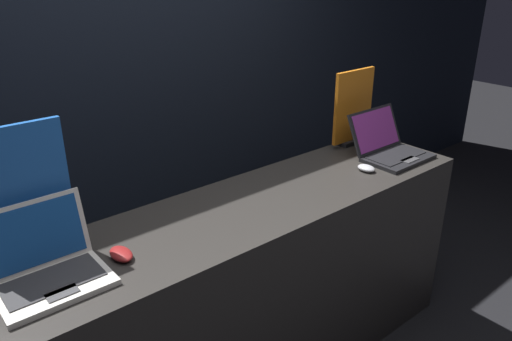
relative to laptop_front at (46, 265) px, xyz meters
The scene contains 8 objects.
wall_back 1.50m from the laptop_front, 52.03° to the left, with size 8.00×0.05×2.80m.
display_counter 1.04m from the laptop_front, ahead, with size 2.25×0.56×0.95m.
laptop_front is the anchor object (origin of this frame).
mouse_front 0.25m from the laptop_front, ahead, with size 0.07×0.12×0.03m.
promo_stand_front 0.24m from the laptop_front, 90.00° to the left, with size 0.33×0.07×0.49m.
laptop_back 1.78m from the laptop_front, ahead, with size 0.36×0.33×0.23m.
mouse_back 1.53m from the laptop_front, ahead, with size 0.07×0.09×0.03m.
promo_stand_back 1.80m from the laptop_front, ahead, with size 0.29×0.07×0.42m.
Camera 1 is at (-1.25, -1.21, 1.93)m, focal length 35.00 mm.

